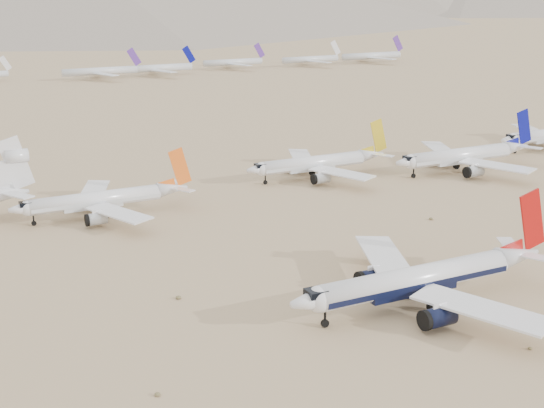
{
  "coord_description": "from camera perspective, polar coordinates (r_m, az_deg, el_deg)",
  "views": [
    {
      "loc": [
        -71.17,
        -102.57,
        53.91
      ],
      "look_at": [
        0.18,
        38.28,
        7.0
      ],
      "focal_mm": 50.0,
      "sensor_mm": 36.0,
      "label": 1
    }
  ],
  "objects": [
    {
      "name": "ground",
      "position": [
        135.98,
        7.3,
        -6.95
      ],
      "size": [
        7000.0,
        7000.0,
        0.0
      ],
      "primitive_type": "plane",
      "color": "#957A56",
      "rests_on": "ground"
    },
    {
      "name": "main_airliner",
      "position": [
        132.79,
        11.51,
        -5.46
      ],
      "size": [
        50.49,
        49.31,
        17.82
      ],
      "color": "white",
      "rests_on": "ground"
    },
    {
      "name": "row2_navy_widebody",
      "position": [
        228.4,
        14.37,
        3.58
      ],
      "size": [
        47.06,
        46.02,
        16.74
      ],
      "color": "white",
      "rests_on": "ground"
    },
    {
      "name": "row2_gold_tail",
      "position": [
        214.23,
        3.54,
        3.12
      ],
      "size": [
        42.83,
        41.89,
        15.25
      ],
      "color": "white",
      "rests_on": "ground"
    },
    {
      "name": "row2_orange_tail",
      "position": [
        182.89,
        -12.58,
        0.35
      ],
      "size": [
        41.33,
        40.43,
        14.74
      ],
      "color": "white",
      "rests_on": "ground"
    },
    {
      "name": "distant_storage_row",
      "position": [
        444.91,
        -14.59,
        9.64
      ],
      "size": [
        525.39,
        54.0,
        15.34
      ],
      "color": "silver",
      "rests_on": "ground"
    },
    {
      "name": "desert_scrub",
      "position": [
        117.14,
        15.68,
        -11.37
      ],
      "size": [
        261.14,
        121.67,
        0.63
      ],
      "color": "brown",
      "rests_on": "ground"
    }
  ]
}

